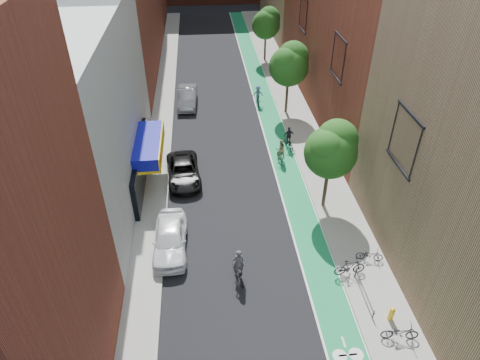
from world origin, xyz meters
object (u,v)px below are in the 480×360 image
object	(u,v)px
parked_car_silver	(187,97)
cyclist_lead	(238,270)
cyclist_lane_near	(280,153)
parked_car_black	(183,171)
cyclist_lane_mid	(289,141)
parked_car_white	(170,238)
cyclist_lane_far	(258,97)
fire_hydrant	(392,314)

from	to	relation	value
parked_car_silver	cyclist_lead	xyz separation A→B (m)	(2.90, -22.54, -0.06)
parked_car_silver	cyclist_lane_near	bearing A→B (deg)	-53.88
parked_car_silver	cyclist_lane_near	size ratio (longest dim) A/B	2.55
cyclist_lead	parked_car_silver	bearing A→B (deg)	-96.34
parked_car_black	cyclist_lead	distance (m)	10.49
cyclist_lead	cyclist_lane_mid	world-z (taller)	cyclist_lead
parked_car_white	cyclist_lane_near	size ratio (longest dim) A/B	2.53
parked_car_black	cyclist_lane_near	bearing A→B (deg)	7.50
cyclist_lead	cyclist_lane_far	xyz separation A→B (m)	(3.94, 21.94, 0.08)
parked_car_white	cyclist_lane_mid	size ratio (longest dim) A/B	2.57
parked_car_silver	fire_hydrant	size ratio (longest dim) A/B	6.10
parked_car_white	fire_hydrant	xyz separation A→B (m)	(11.28, -6.28, -0.25)
cyclist_lane_near	fire_hydrant	distance (m)	15.46
fire_hydrant	parked_car_white	bearing A→B (deg)	150.90
cyclist_lane_near	fire_hydrant	world-z (taller)	cyclist_lane_near
parked_car_silver	cyclist_lead	world-z (taller)	cyclist_lead
cyclist_lead	cyclist_lane_mid	size ratio (longest dim) A/B	1.13
parked_car_black	parked_car_silver	bearing A→B (deg)	83.98
cyclist_lane_far	cyclist_lead	bearing A→B (deg)	79.36
fire_hydrant	cyclist_lane_near	bearing A→B (deg)	101.37
cyclist_lane_near	fire_hydrant	bearing A→B (deg)	93.02
parked_car_silver	cyclist_lead	bearing A→B (deg)	-80.33
parked_car_silver	cyclist_lane_near	world-z (taller)	cyclist_lane_near
parked_car_silver	parked_car_black	bearing A→B (deg)	-88.78
parked_car_white	cyclist_lane_mid	xyz separation A→B (m)	(9.27, 10.83, -0.15)
parked_car_black	cyclist_lane_mid	bearing A→B (deg)	17.93
parked_car_silver	fire_hydrant	world-z (taller)	parked_car_silver
parked_car_black	parked_car_silver	xyz separation A→B (m)	(0.24, 12.54, 0.11)
parked_car_white	cyclist_lane_far	size ratio (longest dim) A/B	2.54
cyclist_lane_near	cyclist_lead	bearing A→B (deg)	61.07
parked_car_silver	fire_hydrant	distance (m)	28.01
cyclist_lane_near	cyclist_lane_far	distance (m)	10.29
cyclist_lane_near	parked_car_white	bearing A→B (deg)	38.80
parked_car_black	parked_car_white	bearing A→B (deg)	-100.52
parked_car_white	fire_hydrant	world-z (taller)	parked_car_white
cyclist_lead	cyclist_lane_near	size ratio (longest dim) A/B	1.11
cyclist_lead	parked_car_white	bearing A→B (deg)	-49.50
cyclist_lane_mid	fire_hydrant	distance (m)	17.23
parked_car_black	fire_hydrant	size ratio (longest dim) A/B	6.26
parked_car_black	cyclist_lead	world-z (taller)	cyclist_lead
cyclist_lane_far	cyclist_lane_mid	bearing A→B (deg)	99.59
parked_car_silver	cyclist_lane_mid	size ratio (longest dim) A/B	2.59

